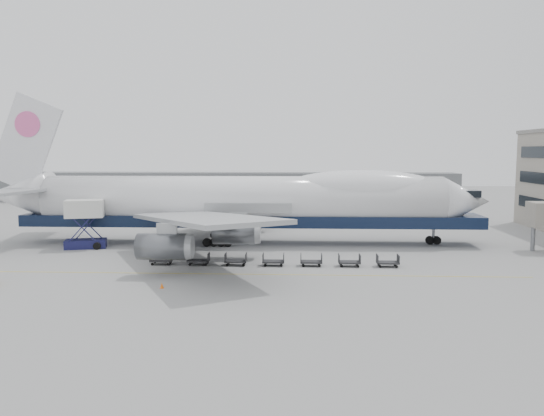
{
  "coord_description": "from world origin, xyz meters",
  "views": [
    {
      "loc": [
        7.08,
        -57.38,
        12.19
      ],
      "look_at": [
        4.13,
        6.0,
        5.34
      ],
      "focal_mm": 35.0,
      "sensor_mm": 36.0,
      "label": 1
    }
  ],
  "objects": [
    {
      "name": "dolly_3",
      "position": [
        4.64,
        -1.88,
        0.53
      ],
      "size": [
        2.3,
        1.35,
        1.3
      ],
      "color": "#2D2D30",
      "rests_on": "ground"
    },
    {
      "name": "dolly_6",
      "position": [
        16.73,
        -1.88,
        0.53
      ],
      "size": [
        2.3,
        1.35,
        1.3
      ],
      "color": "#2D2D30",
      "rests_on": "ground"
    },
    {
      "name": "ground",
      "position": [
        0.0,
        0.0,
        0.0
      ],
      "size": [
        260.0,
        260.0,
        0.0
      ],
      "primitive_type": "plane",
      "color": "gray",
      "rests_on": "ground"
    },
    {
      "name": "catering_truck",
      "position": [
        -19.46,
        7.36,
        3.44
      ],
      "size": [
        5.41,
        4.3,
        6.09
      ],
      "rotation": [
        0.0,
        0.0,
        0.26
      ],
      "color": "#181948",
      "rests_on": "ground"
    },
    {
      "name": "airliner",
      "position": [
        0.64,
        12.0,
        5.62
      ],
      "size": [
        67.0,
        55.3,
        19.98
      ],
      "color": "white",
      "rests_on": "ground"
    },
    {
      "name": "hangar",
      "position": [
        -10.0,
        70.0,
        3.5
      ],
      "size": [
        110.0,
        8.0,
        7.0
      ],
      "primitive_type": "cube",
      "color": "slate",
      "rests_on": "ground"
    },
    {
      "name": "traffic_cone",
      "position": [
        -4.89,
        -11.69,
        0.24
      ],
      "size": [
        0.34,
        0.34,
        0.5
      ],
      "rotation": [
        0.0,
        0.0,
        -0.02
      ],
      "color": "orange",
      "rests_on": "ground"
    },
    {
      "name": "apron_line",
      "position": [
        0.0,
        -6.0,
        0.01
      ],
      "size": [
        60.0,
        0.15,
        0.01
      ],
      "primitive_type": "cube",
      "color": "gold",
      "rests_on": "ground"
    },
    {
      "name": "dolly_0",
      "position": [
        -7.45,
        -1.88,
        0.53
      ],
      "size": [
        2.3,
        1.35,
        1.3
      ],
      "color": "#2D2D30",
      "rests_on": "ground"
    },
    {
      "name": "dolly_4",
      "position": [
        8.67,
        -1.88,
        0.53
      ],
      "size": [
        2.3,
        1.35,
        1.3
      ],
      "color": "#2D2D30",
      "rests_on": "ground"
    },
    {
      "name": "dolly_2",
      "position": [
        0.61,
        -1.88,
        0.53
      ],
      "size": [
        2.3,
        1.35,
        1.3
      ],
      "color": "#2D2D30",
      "rests_on": "ground"
    },
    {
      "name": "dolly_5",
      "position": [
        12.7,
        -1.88,
        0.53
      ],
      "size": [
        2.3,
        1.35,
        1.3
      ],
      "color": "#2D2D30",
      "rests_on": "ground"
    },
    {
      "name": "dolly_1",
      "position": [
        -3.42,
        -1.88,
        0.53
      ],
      "size": [
        2.3,
        1.35,
        1.3
      ],
      "color": "#2D2D30",
      "rests_on": "ground"
    }
  ]
}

